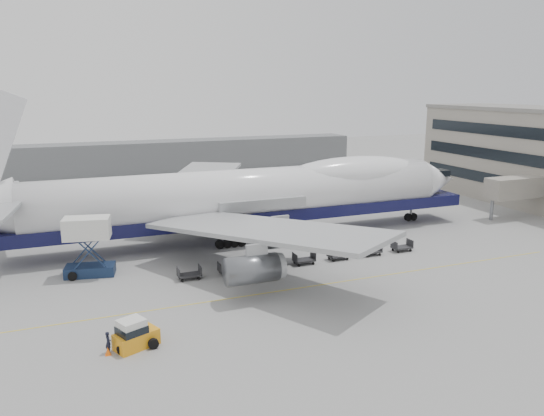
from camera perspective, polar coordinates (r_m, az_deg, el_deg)
name	(u,v)px	position (r m, az deg, el deg)	size (l,w,h in m)	color
ground	(283,268)	(56.75, 1.18, -6.43)	(260.00, 260.00, 0.00)	gray
apron_line	(307,287)	(51.62, 3.79, -8.47)	(60.00, 0.15, 0.01)	gold
hangar	(116,159)	(120.79, -16.41, 5.10)	(110.00, 8.00, 7.00)	slate
airliner	(251,195)	(66.30, -2.31, 1.44)	(67.00, 55.30, 19.98)	white
catering_truck	(88,243)	(56.64, -19.18, -3.56)	(5.22, 4.03, 6.07)	#162644
baggage_tug	(134,335)	(41.24, -14.58, -13.07)	(3.52, 2.77, 2.28)	orange
ground_worker	(108,342)	(41.06, -17.20, -13.65)	(0.61, 0.40, 1.66)	black
traffic_cone	(108,351)	(41.07, -17.24, -14.50)	(0.41, 0.41, 0.60)	#FF610D
dolly_0	(189,274)	(53.93, -8.89, -7.05)	(2.30, 1.35, 1.30)	#2D2D30
dolly_1	(230,269)	(54.93, -4.58, -6.55)	(2.30, 1.35, 1.30)	#2D2D30
dolly_2	(268,264)	(56.23, -0.45, -6.05)	(2.30, 1.35, 1.30)	#2D2D30
dolly_3	(304,259)	(57.81, 3.46, -5.53)	(2.30, 1.35, 1.30)	#2D2D30
dolly_4	(338,255)	(59.64, 7.14, -5.03)	(2.30, 1.35, 1.30)	#2D2D30
dolly_5	(371,251)	(61.71, 10.59, -4.54)	(2.30, 1.35, 1.30)	#2D2D30
dolly_6	(402,247)	(63.98, 13.79, -4.06)	(2.30, 1.35, 1.30)	#2D2D30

